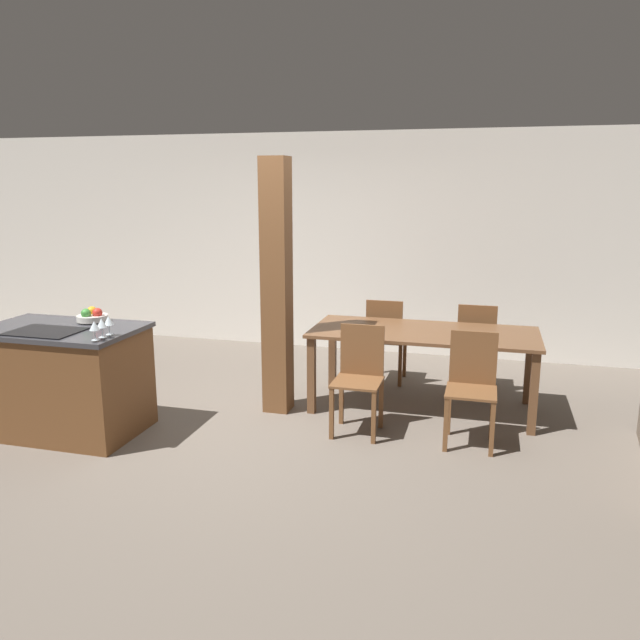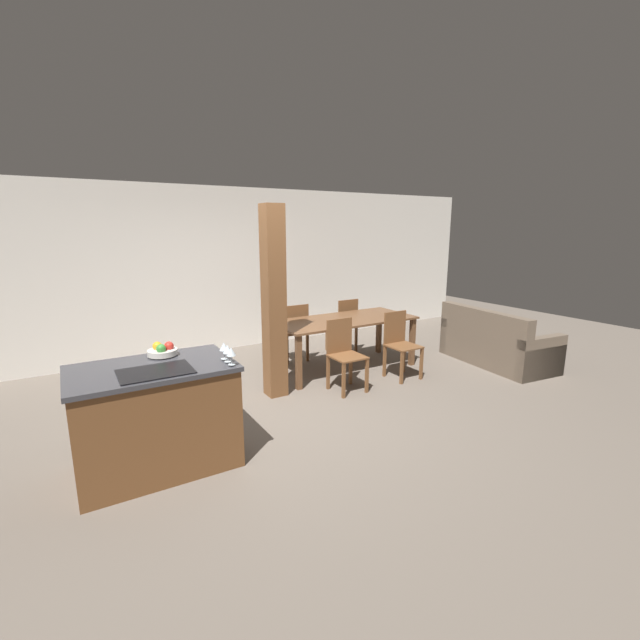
{
  "view_description": "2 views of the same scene",
  "coord_description": "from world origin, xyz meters",
  "px_view_note": "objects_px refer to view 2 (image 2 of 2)",
  "views": [
    {
      "loc": [
        1.96,
        -4.8,
        2.1
      ],
      "look_at": [
        0.6,
        0.2,
        0.95
      ],
      "focal_mm": 35.0,
      "sensor_mm": 36.0,
      "label": 1
    },
    {
      "loc": [
        -2.02,
        -4.14,
        2.05
      ],
      "look_at": [
        0.6,
        0.2,
        0.95
      ],
      "focal_mm": 24.0,
      "sensor_mm": 36.0,
      "label": 2
    }
  ],
  "objects_px": {
    "wine_glass_middle": "(227,349)",
    "dining_chair_near_right": "(400,343)",
    "wine_glass_near": "(231,352)",
    "couch": "(496,345)",
    "dining_table": "(344,325)",
    "fruit_bowl": "(163,350)",
    "wine_glass_far": "(224,347)",
    "dining_chair_near_left": "(344,353)",
    "timber_post": "(274,303)",
    "dining_chair_far_left": "(294,331)",
    "dining_chair_far_right": "(344,324)",
    "kitchen_island": "(156,417)"
  },
  "relations": [
    {
      "from": "dining_chair_near_right",
      "to": "timber_post",
      "type": "height_order",
      "value": "timber_post"
    },
    {
      "from": "dining_chair_far_right",
      "to": "timber_post",
      "type": "height_order",
      "value": "timber_post"
    },
    {
      "from": "couch",
      "to": "timber_post",
      "type": "distance_m",
      "value": 3.58
    },
    {
      "from": "dining_chair_near_right",
      "to": "dining_chair_far_right",
      "type": "height_order",
      "value": "same"
    },
    {
      "from": "wine_glass_near",
      "to": "couch",
      "type": "distance_m",
      "value": 4.54
    },
    {
      "from": "dining_table",
      "to": "dining_chair_far_left",
      "type": "relative_size",
      "value": 2.28
    },
    {
      "from": "dining_table",
      "to": "dining_chair_near_right",
      "type": "distance_m",
      "value": 0.85
    },
    {
      "from": "dining_chair_near_right",
      "to": "timber_post",
      "type": "xyz_separation_m",
      "value": [
        -1.76,
        0.3,
        0.68
      ]
    },
    {
      "from": "kitchen_island",
      "to": "timber_post",
      "type": "xyz_separation_m",
      "value": [
        1.58,
        0.97,
        0.7
      ]
    },
    {
      "from": "wine_glass_middle",
      "to": "dining_chair_near_left",
      "type": "relative_size",
      "value": 0.17
    },
    {
      "from": "dining_chair_near_left",
      "to": "timber_post",
      "type": "xyz_separation_m",
      "value": [
        -0.83,
        0.3,
        0.68
      ]
    },
    {
      "from": "wine_glass_far",
      "to": "dining_chair_near_left",
      "type": "relative_size",
      "value": 0.17
    },
    {
      "from": "dining_chair_near_left",
      "to": "dining_chair_far_right",
      "type": "relative_size",
      "value": 1.0
    },
    {
      "from": "kitchen_island",
      "to": "dining_chair_near_left",
      "type": "bearing_deg",
      "value": 15.59
    },
    {
      "from": "wine_glass_middle",
      "to": "wine_glass_far",
      "type": "distance_m",
      "value": 0.09
    },
    {
      "from": "kitchen_island",
      "to": "wine_glass_middle",
      "type": "xyz_separation_m",
      "value": [
        0.58,
        -0.24,
        0.58
      ]
    },
    {
      "from": "kitchen_island",
      "to": "dining_chair_near_right",
      "type": "height_order",
      "value": "kitchen_island"
    },
    {
      "from": "kitchen_island",
      "to": "dining_chair_near_right",
      "type": "xyz_separation_m",
      "value": [
        3.35,
        0.67,
        0.02
      ]
    },
    {
      "from": "wine_glass_middle",
      "to": "dining_chair_far_left",
      "type": "bearing_deg",
      "value": 51.35
    },
    {
      "from": "fruit_bowl",
      "to": "dining_chair_near_left",
      "type": "height_order",
      "value": "fruit_bowl"
    },
    {
      "from": "wine_glass_middle",
      "to": "timber_post",
      "type": "relative_size",
      "value": 0.07
    },
    {
      "from": "dining_chair_far_left",
      "to": "timber_post",
      "type": "bearing_deg",
      "value": 52.48
    },
    {
      "from": "dining_chair_near_right",
      "to": "kitchen_island",
      "type": "bearing_deg",
      "value": -168.62
    },
    {
      "from": "dining_chair_far_left",
      "to": "dining_chair_far_right",
      "type": "xyz_separation_m",
      "value": [
        0.93,
        0.0,
        0.0
      ]
    },
    {
      "from": "wine_glass_middle",
      "to": "timber_post",
      "type": "bearing_deg",
      "value": 50.37
    },
    {
      "from": "wine_glass_near",
      "to": "couch",
      "type": "bearing_deg",
      "value": 8.96
    },
    {
      "from": "fruit_bowl",
      "to": "wine_glass_far",
      "type": "height_order",
      "value": "wine_glass_far"
    },
    {
      "from": "dining_chair_near_left",
      "to": "wine_glass_near",
      "type": "bearing_deg",
      "value": -151.2
    },
    {
      "from": "dining_chair_near_right",
      "to": "dining_chair_far_left",
      "type": "height_order",
      "value": "same"
    },
    {
      "from": "fruit_bowl",
      "to": "wine_glass_far",
      "type": "xyz_separation_m",
      "value": [
        0.44,
        -0.4,
        0.07
      ]
    },
    {
      "from": "dining_chair_near_left",
      "to": "dining_chair_near_right",
      "type": "relative_size",
      "value": 1.0
    },
    {
      "from": "fruit_bowl",
      "to": "wine_glass_far",
      "type": "relative_size",
      "value": 1.72
    },
    {
      "from": "dining_chair_near_left",
      "to": "dining_chair_far_right",
      "type": "bearing_deg",
      "value": 55.92
    },
    {
      "from": "dining_chair_far_left",
      "to": "dining_chair_far_right",
      "type": "relative_size",
      "value": 1.0
    },
    {
      "from": "dining_chair_far_right",
      "to": "fruit_bowl",
      "type": "bearing_deg",
      "value": 29.3
    },
    {
      "from": "wine_glass_middle",
      "to": "dining_chair_near_right",
      "type": "bearing_deg",
      "value": 18.31
    },
    {
      "from": "dining_chair_far_left",
      "to": "timber_post",
      "type": "height_order",
      "value": "timber_post"
    },
    {
      "from": "wine_glass_near",
      "to": "dining_chair_far_left",
      "type": "distance_m",
      "value": 3.06
    },
    {
      "from": "wine_glass_middle",
      "to": "fruit_bowl",
      "type": "bearing_deg",
      "value": 131.29
    },
    {
      "from": "dining_chair_far_left",
      "to": "dining_chair_far_right",
      "type": "distance_m",
      "value": 0.93
    },
    {
      "from": "dining_chair_far_right",
      "to": "couch",
      "type": "relative_size",
      "value": 0.52
    },
    {
      "from": "wine_glass_middle",
      "to": "dining_chair_near_right",
      "type": "xyz_separation_m",
      "value": [
        2.77,
        0.92,
        -0.55
      ]
    },
    {
      "from": "dining_chair_far_left",
      "to": "couch",
      "type": "height_order",
      "value": "dining_chair_far_left"
    },
    {
      "from": "kitchen_island",
      "to": "wine_glass_far",
      "type": "relative_size",
      "value": 8.71
    },
    {
      "from": "dining_table",
      "to": "dining_chair_near_left",
      "type": "relative_size",
      "value": 2.28
    },
    {
      "from": "fruit_bowl",
      "to": "dining_chair_near_right",
      "type": "height_order",
      "value": "fruit_bowl"
    },
    {
      "from": "kitchen_island",
      "to": "dining_table",
      "type": "height_order",
      "value": "kitchen_island"
    },
    {
      "from": "dining_table",
      "to": "dining_chair_far_left",
      "type": "bearing_deg",
      "value": 124.08
    },
    {
      "from": "dining_table",
      "to": "dining_chair_near_left",
      "type": "xyz_separation_m",
      "value": [
        -0.47,
        -0.69,
        -0.18
      ]
    },
    {
      "from": "dining_table",
      "to": "dining_chair_far_right",
      "type": "distance_m",
      "value": 0.85
    }
  ]
}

